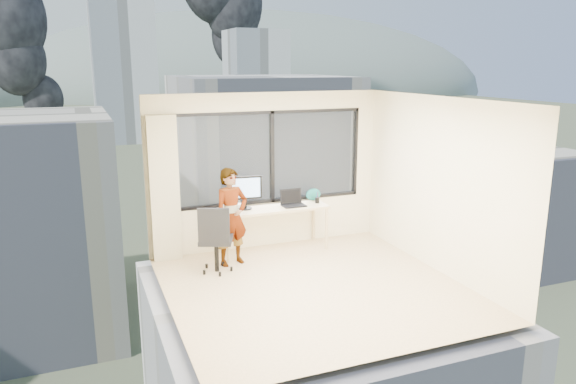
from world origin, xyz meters
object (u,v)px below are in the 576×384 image
person (232,217)px  chair (216,238)px  desk (273,229)px  monitor (245,192)px  game_console (231,205)px  handbag (313,194)px  laptop (294,199)px

person → chair: bearing=-160.6°
desk → monitor: (-0.47, 0.05, 0.65)m
game_console → handbag: size_ratio=1.22×
chair → monitor: bearing=64.7°
game_console → handbag: bearing=11.3°
game_console → laptop: 1.04m
handbag → monitor: bearing=-167.1°
person → desk: bearing=6.8°
game_console → laptop: size_ratio=0.81×
game_console → person: bearing=-91.7°
game_console → handbag: 1.46m
person → monitor: person is taller
person → monitor: bearing=33.0°
desk → person: (-0.81, -0.35, 0.38)m
person → game_console: 0.60m
person → laptop: 1.18m
laptop → chair: bearing=-161.5°
desk → chair: bearing=-152.8°
chair → laptop: 1.57m
handbag → chair: bearing=-151.5°
handbag → laptop: bearing=-144.7°
chair → monitor: size_ratio=1.92×
game_console → laptop: (0.99, -0.30, 0.08)m
monitor → chair: bearing=-129.6°
monitor → game_console: monitor is taller
chair → handbag: chair is taller
desk → handbag: bearing=12.8°
monitor → laptop: size_ratio=1.38×
chair → game_console: bearing=80.9°
desk → person: bearing=-156.6°
person → game_console: bearing=58.4°
laptop → handbag: (0.47, 0.25, -0.02)m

